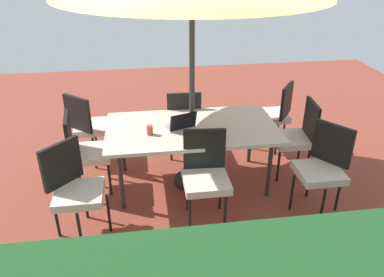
{
  "coord_description": "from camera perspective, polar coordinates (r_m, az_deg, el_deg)",
  "views": [
    {
      "loc": [
        0.56,
        3.9,
        2.64
      ],
      "look_at": [
        0.0,
        0.0,
        0.61
      ],
      "focal_mm": 35.31,
      "sensor_mm": 36.0,
      "label": 1
    }
  ],
  "objects": [
    {
      "name": "chair_north",
      "position": [
        3.89,
        2.06,
        -5.23
      ],
      "size": [
        0.46,
        0.47,
        0.98
      ],
      "rotation": [
        0.0,
        0.0,
        3.07
      ],
      "color": "silver",
      "rests_on": "ground_plane"
    },
    {
      "name": "cup",
      "position": [
        4.19,
        -6.41,
        1.24
      ],
      "size": [
        0.07,
        0.07,
        0.1
      ],
      "primitive_type": "cylinder",
      "color": "#CC4C33",
      "rests_on": "dining_table"
    },
    {
      "name": "chair_east",
      "position": [
        4.5,
        -15.95,
        -1.57
      ],
      "size": [
        0.48,
        0.47,
        0.98
      ],
      "rotation": [
        0.0,
        0.0,
        4.82
      ],
      "color": "silver",
      "rests_on": "ground_plane"
    },
    {
      "name": "chair_west",
      "position": [
        4.83,
        15.6,
        0.54
      ],
      "size": [
        0.48,
        0.47,
        0.98
      ],
      "rotation": [
        0.0,
        0.0,
        1.46
      ],
      "color": "silver",
      "rests_on": "ground_plane"
    },
    {
      "name": "dining_table",
      "position": [
        4.39,
        0.0,
        1.2
      ],
      "size": [
        1.97,
        1.09,
        0.77
      ],
      "color": "silver",
      "rests_on": "ground_plane"
    },
    {
      "name": "chair_northeast",
      "position": [
        3.86,
        -17.37,
        -6.93
      ],
      "size": [
        0.59,
        0.59,
        0.98
      ],
      "rotation": [
        0.0,
        0.0,
        3.94
      ],
      "color": "silver",
      "rests_on": "ground_plane"
    },
    {
      "name": "laptop",
      "position": [
        4.31,
        -1.71,
        2.12
      ],
      "size": [
        0.38,
        0.34,
        0.21
      ],
      "rotation": [
        0.0,
        0.0,
        0.34
      ],
      "color": "#B7B7BC",
      "rests_on": "dining_table"
    },
    {
      "name": "chair_southwest",
      "position": [
        5.41,
        12.36,
        3.86
      ],
      "size": [
        0.58,
        0.58,
        0.98
      ],
      "rotation": [
        0.0,
        0.0,
        0.94
      ],
      "color": "silver",
      "rests_on": "ground_plane"
    },
    {
      "name": "chair_southeast",
      "position": [
        5.12,
        -15.36,
        2.11
      ],
      "size": [
        0.59,
        0.59,
        0.98
      ],
      "rotation": [
        0.0,
        0.0,
        5.56
      ],
      "color": "silver",
      "rests_on": "ground_plane"
    },
    {
      "name": "ground_plane",
      "position": [
        4.75,
        0.0,
        -6.71
      ],
      "size": [
        10.0,
        10.0,
        0.02
      ],
      "primitive_type": "cube",
      "color": "brown"
    },
    {
      "name": "chair_south",
      "position": [
        5.08,
        -1.31,
        2.93
      ],
      "size": [
        0.46,
        0.47,
        0.98
      ],
      "rotation": [
        0.0,
        0.0,
        -0.04
      ],
      "color": "silver",
      "rests_on": "ground_plane"
    },
    {
      "name": "chair_northwest",
      "position": [
        4.26,
        19.14,
        -3.83
      ],
      "size": [
        0.58,
        0.58,
        0.98
      ],
      "rotation": [
        0.0,
        0.0,
        2.21
      ],
      "color": "silver",
      "rests_on": "ground_plane"
    }
  ]
}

